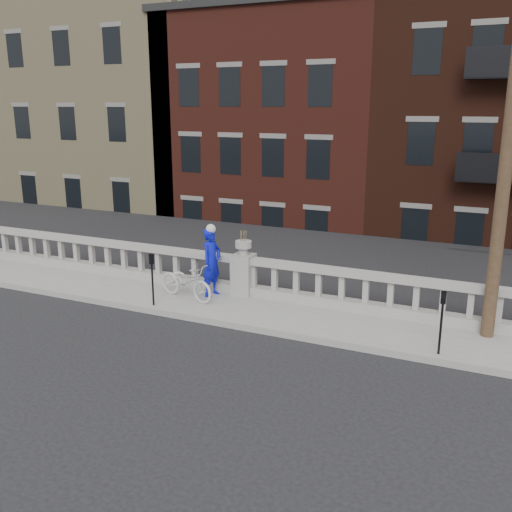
{
  "coord_description": "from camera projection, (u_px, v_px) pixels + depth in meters",
  "views": [
    {
      "loc": [
        6.46,
        -9.28,
        5.15
      ],
      "look_at": [
        0.71,
        3.2,
        1.47
      ],
      "focal_mm": 40.0,
      "sensor_mm": 36.0,
      "label": 1
    }
  ],
  "objects": [
    {
      "name": "ground",
      "position": [
        162.0,
        355.0,
        12.09
      ],
      "size": [
        120.0,
        120.0,
        0.0
      ],
      "primitive_type": "plane",
      "color": "black",
      "rests_on": "ground"
    },
    {
      "name": "parking_meter_c",
      "position": [
        442.0,
        315.0,
        11.55
      ],
      "size": [
        0.1,
        0.09,
        1.36
      ],
      "color": "black",
      "rests_on": "sidewalk"
    },
    {
      "name": "lower_level",
      "position": [
        404.0,
        151.0,
        31.4
      ],
      "size": [
        80.0,
        44.0,
        20.8
      ],
      "color": "#605E59",
      "rests_on": "ground"
    },
    {
      "name": "planter_pedestal",
      "position": [
        244.0,
        269.0,
        15.34
      ],
      "size": [
        0.55,
        0.55,
        1.76
      ],
      "color": "gray",
      "rests_on": "sidewalk"
    },
    {
      "name": "sidewalk",
      "position": [
        228.0,
        307.0,
        14.7
      ],
      "size": [
        32.0,
        2.2,
        0.15
      ],
      "primitive_type": "cube",
      "color": "gray",
      "rests_on": "ground"
    },
    {
      "name": "bicycle",
      "position": [
        186.0,
        281.0,
        14.99
      ],
      "size": [
        1.91,
        1.06,
        0.95
      ],
      "primitive_type": "imported",
      "rotation": [
        0.0,
        0.0,
        1.32
      ],
      "color": "silver",
      "rests_on": "sidewalk"
    },
    {
      "name": "parking_meter_b",
      "position": [
        152.0,
        274.0,
        14.4
      ],
      "size": [
        0.1,
        0.09,
        1.36
      ],
      "color": "black",
      "rests_on": "sidewalk"
    },
    {
      "name": "balustrade",
      "position": [
        244.0,
        276.0,
        15.39
      ],
      "size": [
        28.0,
        0.34,
        1.03
      ],
      "color": "gray",
      "rests_on": "sidewalk"
    },
    {
      "name": "cyclist",
      "position": [
        212.0,
        262.0,
        15.15
      ],
      "size": [
        0.53,
        0.73,
        1.84
      ],
      "primitive_type": "imported",
      "rotation": [
        0.0,
        0.0,
        1.43
      ],
      "color": "#0C13BE",
      "rests_on": "sidewalk"
    }
  ]
}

